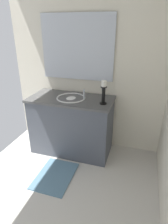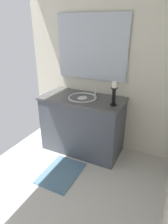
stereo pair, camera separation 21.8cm
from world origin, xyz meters
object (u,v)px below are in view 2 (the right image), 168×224
vanity_cabinet (83,124)px  bath_mat (61,173)px  candle_holder_tall (114,93)px  mirror (91,48)px  sink_basin (82,100)px

vanity_cabinet → bath_mat: vanity_cabinet is taller
vanity_cabinet → candle_holder_tall: (0.07, 0.47, 0.58)m
mirror → candle_holder_tall: bearing=53.3°
mirror → candle_holder_tall: (0.35, 0.47, -0.48)m
bath_mat → vanity_cabinet: bearing=-180.0°
mirror → bath_mat: mirror is taller
sink_basin → mirror: mirror is taller
vanity_cabinet → bath_mat: bearing=0.0°
sink_basin → mirror: size_ratio=0.39×
candle_holder_tall → bath_mat: candle_holder_tall is taller
vanity_cabinet → mirror: (-0.28, 0.00, 1.05)m
vanity_cabinet → candle_holder_tall: bearing=81.6°
mirror → bath_mat: bearing=0.0°
sink_basin → vanity_cabinet: bearing=-90.0°
vanity_cabinet → bath_mat: (0.62, 0.00, -0.41)m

